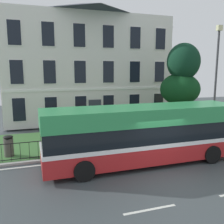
# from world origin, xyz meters

# --- Properties ---
(ground_plane) EXTENTS (60.00, 56.00, 0.18)m
(ground_plane) POSITION_xyz_m (0.00, 1.22, -0.01)
(ground_plane) COLOR #3E4548
(georgian_townhouse) EXTENTS (15.22, 10.43, 11.35)m
(georgian_townhouse) POSITION_xyz_m (-0.58, 16.84, 5.82)
(georgian_townhouse) COLOR silver
(georgian_townhouse) RESTS_ON ground_plane
(iron_verge_railing) EXTENTS (18.19, 0.04, 0.97)m
(iron_verge_railing) POSITION_xyz_m (-0.58, 4.40, 0.62)
(iron_verge_railing) COLOR black
(iron_verge_railing) RESTS_ON ground_plane
(evergreen_tree) EXTENTS (3.69, 3.51, 6.75)m
(evergreen_tree) POSITION_xyz_m (5.40, 7.52, 3.11)
(evergreen_tree) COLOR #423328
(evergreen_tree) RESTS_ON ground_plane
(single_decker_bus) EXTENTS (10.41, 2.61, 3.01)m
(single_decker_bus) POSITION_xyz_m (-0.32, 2.30, 1.59)
(single_decker_bus) COLOR #B01F21
(single_decker_bus) RESTS_ON ground_plane
(street_lamp_post) EXTENTS (0.36, 0.24, 7.69)m
(street_lamp_post) POSITION_xyz_m (6.37, 5.07, 4.47)
(street_lamp_post) COLOR #333338
(street_lamp_post) RESTS_ON ground_plane
(litter_bin) EXTENTS (0.52, 0.52, 1.18)m
(litter_bin) POSITION_xyz_m (-7.12, 5.27, 0.71)
(litter_bin) COLOR #4C4742
(litter_bin) RESTS_ON ground_plane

